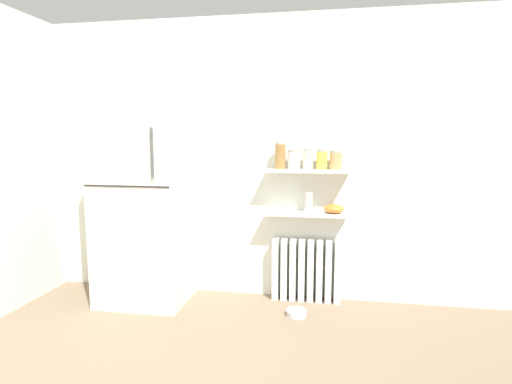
# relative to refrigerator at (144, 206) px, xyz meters

# --- Properties ---
(back_wall) EXTENTS (7.04, 0.10, 2.60)m
(back_wall) POSITION_rel_refrigerator_xyz_m (1.16, 0.37, 0.41)
(back_wall) COLOR silver
(back_wall) RESTS_ON ground_plane
(refrigerator) EXTENTS (0.77, 0.67, 1.78)m
(refrigerator) POSITION_rel_refrigerator_xyz_m (0.00, 0.00, 0.00)
(refrigerator) COLOR silver
(refrigerator) RESTS_ON ground_plane
(radiator) EXTENTS (0.63, 0.12, 0.57)m
(radiator) POSITION_rel_refrigerator_xyz_m (1.47, 0.24, -0.60)
(radiator) COLOR white
(radiator) RESTS_ON ground_plane
(wall_shelf_lower) EXTENTS (0.75, 0.22, 0.02)m
(wall_shelf_lower) POSITION_rel_refrigerator_xyz_m (1.47, 0.21, -0.06)
(wall_shelf_lower) COLOR white
(wall_shelf_upper) EXTENTS (0.75, 0.22, 0.02)m
(wall_shelf_upper) POSITION_rel_refrigerator_xyz_m (1.47, 0.21, 0.32)
(wall_shelf_upper) COLOR white
(storage_jar_0) EXTENTS (0.09, 0.09, 0.24)m
(storage_jar_0) POSITION_rel_refrigerator_xyz_m (1.22, 0.21, 0.45)
(storage_jar_0) COLOR olive
(storage_jar_0) RESTS_ON wall_shelf_upper
(storage_jar_1) EXTENTS (0.11, 0.11, 0.17)m
(storage_jar_1) POSITION_rel_refrigerator_xyz_m (1.34, 0.21, 0.42)
(storage_jar_1) COLOR silver
(storage_jar_1) RESTS_ON wall_shelf_upper
(storage_jar_2) EXTENTS (0.09, 0.09, 0.18)m
(storage_jar_2) POSITION_rel_refrigerator_xyz_m (1.47, 0.21, 0.42)
(storage_jar_2) COLOR beige
(storage_jar_2) RESTS_ON wall_shelf_upper
(storage_jar_3) EXTENTS (0.09, 0.09, 0.18)m
(storage_jar_3) POSITION_rel_refrigerator_xyz_m (1.59, 0.21, 0.42)
(storage_jar_3) COLOR yellow
(storage_jar_3) RESTS_ON wall_shelf_upper
(storage_jar_4) EXTENTS (0.11, 0.11, 0.17)m
(storage_jar_4) POSITION_rel_refrigerator_xyz_m (1.71, 0.21, 0.42)
(storage_jar_4) COLOR tan
(storage_jar_4) RESTS_ON wall_shelf_upper
(vase) EXTENTS (0.08, 0.08, 0.18)m
(vase) POSITION_rel_refrigerator_xyz_m (1.48, 0.21, 0.04)
(vase) COLOR #B2ADA8
(vase) RESTS_ON wall_shelf_lower
(shelf_bowl) EXTENTS (0.18, 0.18, 0.08)m
(shelf_bowl) POSITION_rel_refrigerator_xyz_m (1.70, 0.21, -0.01)
(shelf_bowl) COLOR orange
(shelf_bowl) RESTS_ON wall_shelf_lower
(pet_food_bowl) EXTENTS (0.17, 0.17, 0.05)m
(pet_food_bowl) POSITION_rel_refrigerator_xyz_m (1.41, -0.12, -0.86)
(pet_food_bowl) COLOR #B7B7BC
(pet_food_bowl) RESTS_ON ground_plane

